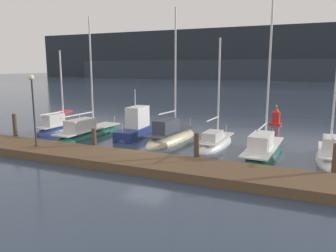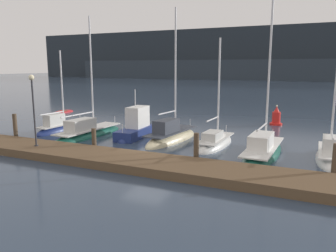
% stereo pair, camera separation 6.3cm
% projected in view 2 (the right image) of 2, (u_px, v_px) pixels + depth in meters
% --- Properties ---
extents(ground_plane, '(400.00, 400.00, 0.00)m').
position_uv_depth(ground_plane, '(147.00, 154.00, 19.44)').
color(ground_plane, '#2D3D51').
extents(dock, '(28.61, 2.80, 0.45)m').
position_uv_depth(dock, '(127.00, 161.00, 17.34)').
color(dock, brown).
rests_on(dock, ground).
extents(mooring_pile_0, '(0.28, 0.28, 1.94)m').
position_uv_depth(mooring_pile_0, '(15.00, 128.00, 22.64)').
color(mooring_pile_0, '#4C3D2D').
rests_on(mooring_pile_0, ground).
extents(mooring_pile_1, '(0.28, 0.28, 1.42)m').
position_uv_depth(mooring_pile_1, '(94.00, 140.00, 20.06)').
color(mooring_pile_1, '#4C3D2D').
rests_on(mooring_pile_1, ground).
extents(mooring_pile_2, '(0.28, 0.28, 1.69)m').
position_uv_depth(mooring_pile_2, '(196.00, 149.00, 17.40)').
color(mooring_pile_2, '#4C3D2D').
rests_on(mooring_pile_2, ground).
extents(mooring_pile_3, '(0.28, 0.28, 1.75)m').
position_uv_depth(mooring_pile_3, '(335.00, 162.00, 14.77)').
color(mooring_pile_3, '#4C3D2D').
rests_on(mooring_pile_3, ground).
extents(sailboat_berth_1, '(1.53, 5.12, 7.03)m').
position_uv_depth(sailboat_berth_1, '(60.00, 129.00, 26.39)').
color(sailboat_berth_1, navy).
rests_on(sailboat_berth_1, ground).
extents(sailboat_berth_2, '(2.18, 7.29, 9.31)m').
position_uv_depth(sailboat_berth_2, '(88.00, 134.00, 24.55)').
color(sailboat_berth_2, '#195647').
rests_on(sailboat_berth_2, ground).
extents(motorboat_berth_3, '(1.74, 4.60, 4.12)m').
position_uv_depth(motorboat_berth_3, '(136.00, 132.00, 24.22)').
color(motorboat_berth_3, navy).
rests_on(motorboat_berth_3, ground).
extents(sailboat_berth_4, '(2.46, 6.35, 9.80)m').
position_uv_depth(sailboat_berth_4, '(171.00, 138.00, 23.01)').
color(sailboat_berth_4, beige).
rests_on(sailboat_berth_4, ground).
extents(sailboat_berth_5, '(1.80, 5.28, 7.64)m').
position_uv_depth(sailboat_berth_5, '(215.00, 144.00, 21.57)').
color(sailboat_berth_5, white).
rests_on(sailboat_berth_5, ground).
extents(sailboat_berth_6, '(2.13, 7.17, 11.07)m').
position_uv_depth(sailboat_berth_6, '(263.00, 152.00, 19.25)').
color(sailboat_berth_6, '#195647').
rests_on(sailboat_berth_6, ground).
extents(sailboat_berth_7, '(1.52, 5.11, 6.79)m').
position_uv_depth(sailboat_berth_7, '(330.00, 157.00, 18.25)').
color(sailboat_berth_7, white).
rests_on(sailboat_berth_7, ground).
extents(channel_buoy, '(1.10, 1.10, 1.79)m').
position_uv_depth(channel_buoy, '(276.00, 118.00, 29.26)').
color(channel_buoy, red).
rests_on(channel_buoy, ground).
extents(dock_lamppost, '(0.32, 0.32, 4.23)m').
position_uv_depth(dock_lamppost, '(33.00, 99.00, 19.12)').
color(dock_lamppost, '#2D2D33').
rests_on(dock_lamppost, dock).
extents(hillside_backdrop, '(240.00, 23.00, 20.84)m').
position_uv_depth(hillside_backdrop, '(286.00, 55.00, 130.52)').
color(hillside_backdrop, '#232B33').
rests_on(hillside_backdrop, ground).
extents(rowboat_adrift, '(1.32, 3.06, 0.56)m').
position_uv_depth(rowboat_adrift, '(63.00, 113.00, 37.21)').
color(rowboat_adrift, red).
rests_on(rowboat_adrift, ground).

